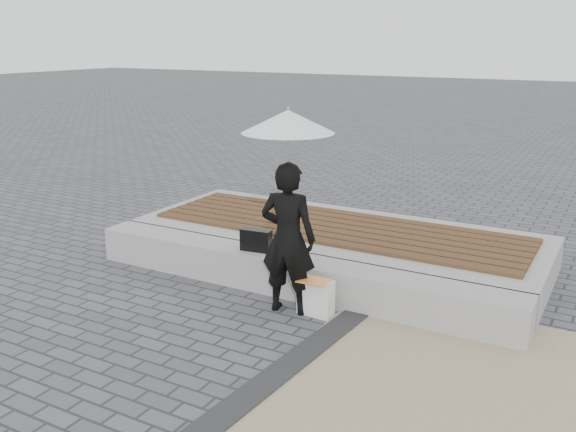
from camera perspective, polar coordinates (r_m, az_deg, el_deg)
The scene contains 10 objects.
ground at distance 5.70m, azimuth -7.80°, elevation -12.22°, with size 80.00×80.00×0.00m, color #4F4F54.
edging_band at distance 4.96m, azimuth -4.18°, elevation -16.50°, with size 0.25×5.20×0.04m, color #28282B.
seating_ledge at distance 6.84m, azimuth 0.21°, elevation -5.31°, with size 5.00×0.45×0.40m, color #A2A19D.
timber_platform at distance 7.85m, azimuth 4.47°, elevation -2.53°, with size 5.00×2.00×0.40m, color #A2A29D.
timber_decking at distance 7.78m, azimuth 4.50°, elevation -0.99°, with size 4.60×1.40×0.04m, color #52371D, non-canonical shape.
woman at distance 6.18m, azimuth 0.00°, elevation -2.06°, with size 0.56×0.37×1.54m, color black.
parasol at distance 5.93m, azimuth 0.00°, elevation 8.57°, with size 0.88×0.88×1.13m.
handbag at distance 6.93m, azimuth -2.91°, elevation -2.21°, with size 0.35×0.12×0.24m, color black.
canvas_tote at distance 6.30m, azimuth 2.53°, elevation -7.37°, with size 0.36×0.15×0.38m, color white.
magazine at distance 6.18m, azimuth 2.35°, elevation -5.88°, with size 0.30×0.22×0.01m, color red.
Camera 1 is at (3.09, -3.98, 2.67)m, focal length 39.19 mm.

